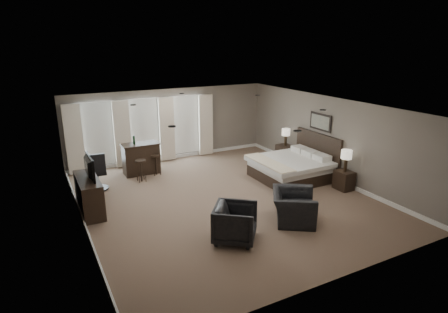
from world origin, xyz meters
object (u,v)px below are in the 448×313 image
bar_stool_right (156,165)px  desk_chair (96,171)px  dresser (89,195)px  tv (87,176)px  bed (290,158)px  nightstand_far (285,154)px  lamp_far (286,137)px  nightstand_near (344,180)px  lamp_near (346,161)px  armchair_far (235,221)px  bar_counter (141,158)px  armchair_near (294,202)px  bar_stool_left (141,171)px

bar_stool_right → desk_chair: size_ratio=0.58×
dresser → tv: (0.00, 0.00, 0.53)m
bed → bar_stool_right: bearing=146.7°
nightstand_far → tv: (-6.92, -0.96, 0.66)m
lamp_far → nightstand_near: bearing=-90.0°
lamp_near → desk_chair: lamp_near is taller
lamp_far → armchair_far: 5.90m
nightstand_near → desk_chair: size_ratio=0.48×
nightstand_near → tv: bearing=164.4°
lamp_near → bar_counter: lamp_near is taller
tv → armchair_near: (4.31, -2.87, -0.48)m
armchair_far → bar_counter: bar_counter is taller
tv → bar_stool_right: tv is taller
dresser → bar_counter: (2.00, 2.25, 0.06)m
nightstand_near → lamp_near: 0.61m
bed → bar_counter: (-4.03, 2.74, -0.17)m
bed → lamp_far: size_ratio=3.55×
lamp_far → dresser: lamp_far is taller
tv → dresser: bearing=0.0°
nightstand_near → desk_chair: 7.32m
bed → armchair_far: bed is taller
armchair_near → bar_stool_left: bearing=64.0°
bar_stool_left → lamp_near: bearing=-33.9°
armchair_near → desk_chair: (-3.87, 4.32, 0.08)m
bed → nightstand_near: bed is taller
lamp_far → armchair_near: 4.65m
lamp_near → bed: bearing=121.5°
lamp_far → bar_counter: lamp_far is taller
nightstand_near → dresser: 7.19m
tv → bar_stool_right: bearing=-51.6°
tv → armchair_far: (2.60, -3.02, -0.53)m
tv → bar_stool_left: (1.78, 1.52, -0.63)m
lamp_near → desk_chair: size_ratio=0.55×
nightstand_far → bar_counter: bar_counter is taller
bar_stool_right → armchair_far: bearing=-87.6°
lamp_far → armchair_far: bearing=-137.3°
lamp_near → armchair_near: size_ratio=0.56×
lamp_near → dresser: size_ratio=0.41×
nightstand_near → armchair_far: armchair_far is taller
lamp_near → bar_stool_right: (-4.52, 3.84, -0.55)m
armchair_near → armchair_far: (-1.72, -0.15, -0.05)m
bar_stool_right → desk_chair: (-1.95, -0.44, 0.25)m
bed → nightstand_far: (0.89, 1.45, -0.37)m
lamp_near → armchair_far: 4.48m
nightstand_far → armchair_far: size_ratio=0.70×
lamp_far → bar_stool_left: 5.20m
nightstand_far → dresser: bearing=-172.1°
bed → nightstand_far: 1.74m
lamp_far → bar_counter: (-4.92, 1.29, -0.43)m
desk_chair → tv: bearing=78.2°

